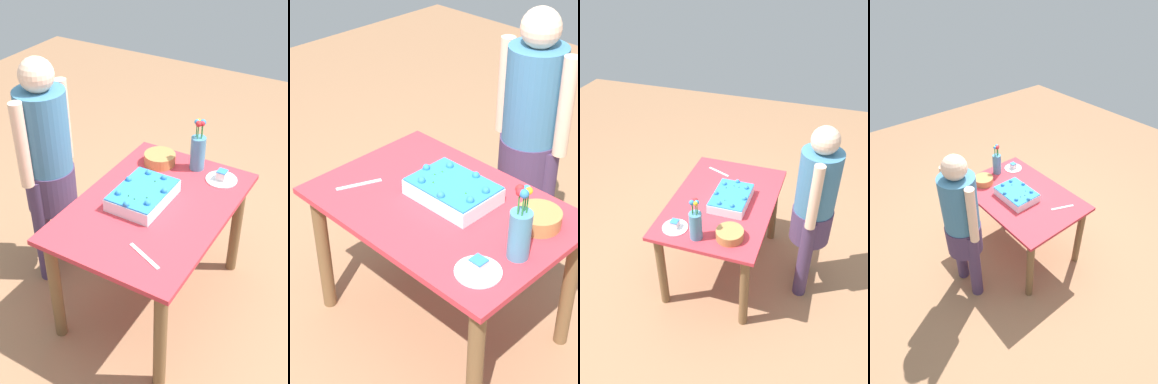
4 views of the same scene
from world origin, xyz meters
The scene contains 8 objects.
ground_plane centered at (0.00, 0.00, 0.00)m, with size 8.00×8.00×0.00m, color #9C6F4D.
dining_table centered at (0.00, 0.00, 0.61)m, with size 1.19×0.82×0.75m.
sheet_cake centered at (0.00, -0.07, 0.80)m, with size 0.39×0.28×0.11m.
serving_plate_with_slice centered at (-0.42, 0.23, 0.77)m, with size 0.19×0.19×0.07m.
cake_knife centered at (0.39, 0.17, 0.75)m, with size 0.22×0.02×0.00m, color silver.
flower_vase centered at (-0.47, 0.05, 0.88)m, with size 0.09×0.09×0.34m.
fruit_bowl centered at (-0.40, -0.18, 0.79)m, with size 0.20×0.20×0.07m, color #B37B43.
person_standing centered at (0.05, -0.71, 0.85)m, with size 0.45×0.31×1.49m.
Camera 2 is at (-1.52, 1.57, 2.30)m, focal length 55.00 mm.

